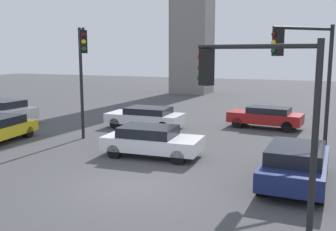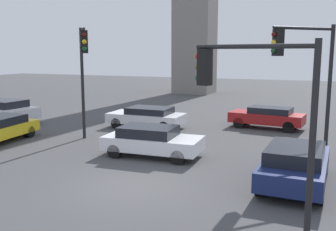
{
  "view_description": "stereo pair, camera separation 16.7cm",
  "coord_description": "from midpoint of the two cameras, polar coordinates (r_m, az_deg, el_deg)",
  "views": [
    {
      "loc": [
        5.71,
        -11.14,
        4.48
      ],
      "look_at": [
        0.1,
        3.2,
        1.96
      ],
      "focal_mm": 41.22,
      "sensor_mm": 36.0,
      "label": 1
    },
    {
      "loc": [
        5.86,
        -11.08,
        4.48
      ],
      "look_at": [
        0.1,
        3.2,
        1.96
      ],
      "focal_mm": 41.22,
      "sensor_mm": 36.0,
      "label": 2
    }
  ],
  "objects": [
    {
      "name": "traffic_light_0",
      "position": [
        16.2,
        19.97,
        6.98
      ],
      "size": [
        2.23,
        2.2,
        5.58
      ],
      "rotation": [
        0.0,
        0.0,
        -2.36
      ],
      "color": "black",
      "rests_on": "ground_plane"
    },
    {
      "name": "traffic_light_2",
      "position": [
        19.07,
        -12.2,
        7.83
      ],
      "size": [
        1.98,
        2.56,
        5.72
      ],
      "rotation": [
        0.0,
        0.0,
        -0.92
      ],
      "color": "black",
      "rests_on": "ground_plane"
    },
    {
      "name": "car_6",
      "position": [
        23.67,
        14.68,
        -0.16
      ],
      "size": [
        4.44,
        2.2,
        1.29
      ],
      "rotation": [
        0.0,
        0.0,
        3.03
      ],
      "color": "maroon",
      "rests_on": "ground_plane"
    },
    {
      "name": "car_2",
      "position": [
        26.83,
        -23.24,
        0.68
      ],
      "size": [
        4.95,
        2.54,
        1.5
      ],
      "rotation": [
        0.0,
        0.0,
        3.06
      ],
      "color": "silver",
      "rests_on": "ground_plane"
    },
    {
      "name": "car_0",
      "position": [
        23.05,
        -2.89,
        -0.15
      ],
      "size": [
        4.51,
        2.05,
        1.26
      ],
      "rotation": [
        0.0,
        0.0,
        3.15
      ],
      "color": "silver",
      "rests_on": "ground_plane"
    },
    {
      "name": "car_3",
      "position": [
        16.81,
        -2.13,
        -3.7
      ],
      "size": [
        4.28,
        2.08,
        1.31
      ],
      "rotation": [
        0.0,
        0.0,
        0.04
      ],
      "color": "silver",
      "rests_on": "ground_plane"
    },
    {
      "name": "car_4",
      "position": [
        13.87,
        18.64,
        -6.81
      ],
      "size": [
        2.18,
        4.68,
        1.4
      ],
      "rotation": [
        0.0,
        0.0,
        1.53
      ],
      "color": "navy",
      "rests_on": "ground_plane"
    },
    {
      "name": "traffic_light_3",
      "position": [
        10.08,
        12.87,
        3.32
      ],
      "size": [
        3.27,
        1.11,
        4.8
      ],
      "rotation": [
        0.0,
        0.0,
        2.86
      ],
      "color": "black",
      "rests_on": "ground_plane"
    },
    {
      "name": "ground_plane",
      "position": [
        13.3,
        -5.29,
        -10.41
      ],
      "size": [
        109.02,
        109.02,
        0.0
      ],
      "primitive_type": "plane",
      "color": "#424244"
    }
  ]
}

